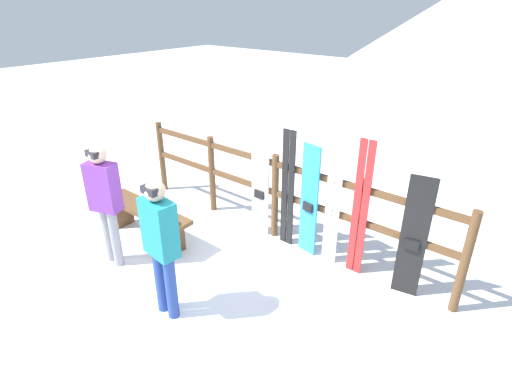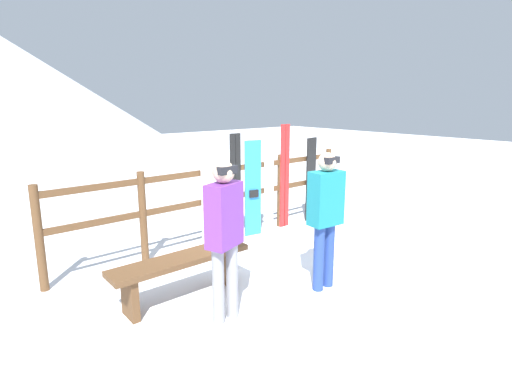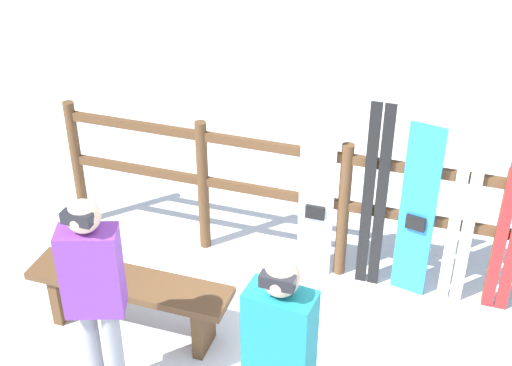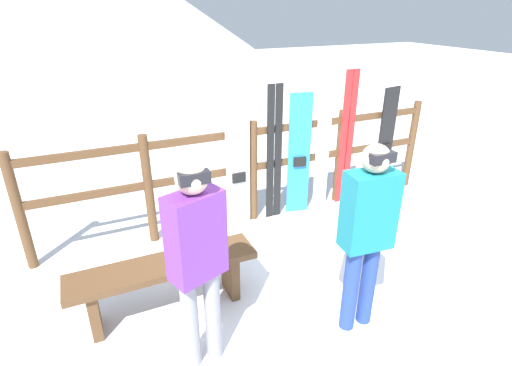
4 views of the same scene
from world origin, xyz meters
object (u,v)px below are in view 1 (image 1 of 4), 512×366
Objects in this scene: person_teal at (161,240)px; ski_pair_red at (360,210)px; snowboard_white at (260,190)px; ski_pair_white at (333,206)px; bench at (146,215)px; person_purple at (105,197)px; ski_pair_black at (288,190)px; snowboard_black_stripe at (413,239)px; snowboard_blue at (309,201)px.

person_teal is 2.34m from ski_pair_red.
ski_pair_white reaches higher than snowboard_white.
person_purple is at bearing -78.44° from bench.
ski_pair_red is at bearing 57.55° from person_teal.
person_teal is 2.01m from snowboard_white.
ski_pair_white is at bearing 65.63° from person_teal.
ski_pair_black reaches higher than snowboard_black_stripe.
snowboard_white is (1.15, 1.16, 0.32)m from bench.
ski_pair_white is (1.16, 0.00, 0.13)m from snowboard_white.
ski_pair_black reaches higher than bench.
snowboard_black_stripe is (2.18, 0.00, 0.05)m from snowboard_white.
ski_pair_red reaches higher than ski_pair_white.
ski_pair_red is (1.26, 1.98, -0.06)m from person_teal.
ski_pair_red is (0.71, 0.00, 0.11)m from snowboard_blue.
ski_pair_white reaches higher than person_purple.
bench is 2.32m from snowboard_blue.
ski_pair_black reaches higher than snowboard_white.
ski_pair_red is at bearing 0.00° from ski_pair_white.
bench is 2.05m from ski_pair_black.
ski_pair_black is at bearing 179.89° from snowboard_black_stripe.
snowboard_blue is at bearing 180.00° from snowboard_black_stripe.
ski_pair_black is at bearing 50.46° from person_purple.
person_purple is 0.97× the size of ski_pair_black.
snowboard_white is 0.49m from ski_pair_black.
snowboard_blue is 0.94× the size of ski_pair_white.
snowboard_black_stripe is at bearing 19.19° from bench.
bench is at bearing -160.81° from snowboard_black_stripe.
ski_pair_white is 0.37m from ski_pair_red.
ski_pair_white reaches higher than bench.
bench is at bearing -149.48° from snowboard_blue.
snowboard_white is 0.85× the size of ski_pair_white.
snowboard_black_stripe reaches higher than snowboard_white.
person_purple reaches higher than snowboard_black_stripe.
person_purple is 3.12m from ski_pair_red.
ski_pair_white is at bearing 0.56° from snowboard_blue.
person_purple is 2.83m from ski_pair_white.
person_purple is (-1.28, 0.17, 0.01)m from person_teal.
ski_pair_white is at bearing 180.00° from ski_pair_red.
person_teal is 1.99m from ski_pair_black.
snowboard_white is at bearing 97.69° from person_teal.
ski_pair_white is (0.69, -0.00, -0.02)m from ski_pair_black.
ski_pair_black is (1.62, 1.16, 0.46)m from bench.
ski_pair_white is at bearing 39.64° from person_purple.
person_teal reaches higher than snowboard_white.
snowboard_white is at bearing 60.53° from person_purple.
snowboard_black_stripe is at bearing -0.30° from ski_pair_red.
person_teal is 2.75m from snowboard_black_stripe.
snowboard_white is 1.53m from ski_pair_red.
snowboard_blue is at bearing 74.42° from person_teal.
bench is 1.02× the size of snowboard_blue.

